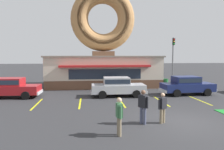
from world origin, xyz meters
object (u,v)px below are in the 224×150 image
object	(u,v)px
car_silver	(118,86)
traffic_light_pole	(173,53)
pedestrian_leather_jacket_man	(163,107)
pedestrian_hooded_kid	(143,105)
car_navy	(187,85)
trash_bin	(165,83)
car_red	(11,87)
pedestrian_blue_sweater_man	(119,115)

from	to	relation	value
car_silver	traffic_light_pole	distance (m)	14.44
pedestrian_leather_jacket_man	pedestrian_hooded_kid	bearing A→B (deg)	-177.90
car_navy	trash_bin	bearing A→B (deg)	97.14
trash_bin	car_red	bearing A→B (deg)	-165.72
pedestrian_blue_sweater_man	pedestrian_hooded_kid	bearing A→B (deg)	45.43
pedestrian_hooded_kid	trash_bin	distance (m)	12.61
car_navy	pedestrian_blue_sweater_man	distance (m)	11.50
pedestrian_hooded_kid	traffic_light_pole	world-z (taller)	traffic_light_pole
car_silver	trash_bin	size ratio (longest dim) A/B	4.69
car_red	trash_bin	bearing A→B (deg)	14.28
car_silver	pedestrian_blue_sweater_man	bearing A→B (deg)	-97.44
car_red	traffic_light_pole	bearing A→B (deg)	30.55
car_silver	pedestrian_hooded_kid	world-z (taller)	pedestrian_hooded_kid
car_red	pedestrian_blue_sweater_man	bearing A→B (deg)	-50.97
car_silver	car_red	distance (m)	8.64
trash_bin	traffic_light_pole	bearing A→B (deg)	62.79
car_navy	pedestrian_hooded_kid	world-z (taller)	pedestrian_hooded_kid
pedestrian_blue_sweater_man	pedestrian_hooded_kid	distance (m)	2.00
pedestrian_hooded_kid	pedestrian_leather_jacket_man	world-z (taller)	pedestrian_hooded_kid
car_navy	traffic_light_pole	xyz separation A→B (m)	(3.03, 10.75, 2.84)
traffic_light_pole	car_silver	bearing A→B (deg)	-130.01
pedestrian_hooded_kid	trash_bin	bearing A→B (deg)	64.97
car_navy	pedestrian_blue_sweater_man	xyz separation A→B (m)	(-7.22, -8.94, 0.04)
pedestrian_hooded_kid	traffic_light_pole	xyz separation A→B (m)	(8.85, 18.27, 2.75)
traffic_light_pole	pedestrian_leather_jacket_man	bearing A→B (deg)	-113.27
pedestrian_hooded_kid	car_silver	bearing A→B (deg)	91.91
pedestrian_leather_jacket_man	trash_bin	distance (m)	12.18
car_red	pedestrian_hooded_kid	distance (m)	11.82
pedestrian_blue_sweater_man	pedestrian_hooded_kid	world-z (taller)	pedestrian_hooded_kid
trash_bin	pedestrian_hooded_kid	bearing A→B (deg)	-115.03
car_red	car_navy	distance (m)	14.70
car_red	traffic_light_pole	distance (m)	20.79
trash_bin	pedestrian_blue_sweater_man	bearing A→B (deg)	-117.67
car_red	car_silver	bearing A→B (deg)	-2.50
pedestrian_hooded_kid	car_red	bearing A→B (deg)	138.70
pedestrian_blue_sweater_man	trash_bin	size ratio (longest dim) A/B	1.69
car_silver	pedestrian_hooded_kid	size ratio (longest dim) A/B	2.66
pedestrian_leather_jacket_man	traffic_light_pole	size ratio (longest dim) A/B	0.27
pedestrian_leather_jacket_man	trash_bin	world-z (taller)	pedestrian_leather_jacket_man
pedestrian_hooded_kid	traffic_light_pole	size ratio (longest dim) A/B	0.30
car_silver	trash_bin	world-z (taller)	car_silver
car_silver	car_navy	size ratio (longest dim) A/B	0.99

